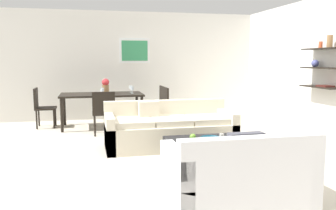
# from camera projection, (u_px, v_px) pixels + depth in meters

# --- Properties ---
(ground_plane) EXTENTS (18.00, 18.00, 0.00)m
(ground_plane) POSITION_uv_depth(u_px,v_px,m) (173.00, 152.00, 5.78)
(ground_plane) COLOR beige
(back_wall_unit) EXTENTS (8.40, 0.09, 2.70)m
(back_wall_unit) POSITION_uv_depth(u_px,v_px,m) (152.00, 65.00, 9.08)
(back_wall_unit) COLOR silver
(back_wall_unit) RESTS_ON ground
(right_wall_shelf_unit) EXTENTS (0.34, 8.20, 2.70)m
(right_wall_shelf_unit) POSITION_uv_depth(u_px,v_px,m) (317.00, 67.00, 6.84)
(right_wall_shelf_unit) COLOR silver
(right_wall_shelf_unit) RESTS_ON ground
(sofa_beige) EXTENTS (2.19, 0.90, 0.78)m
(sofa_beige) POSITION_uv_depth(u_px,v_px,m) (169.00, 130.00, 6.07)
(sofa_beige) COLOR beige
(sofa_beige) RESTS_ON ground
(loveseat_white) EXTENTS (1.46, 0.90, 0.78)m
(loveseat_white) POSITION_uv_depth(u_px,v_px,m) (238.00, 175.00, 3.71)
(loveseat_white) COLOR white
(loveseat_white) RESTS_ON ground
(coffee_table) EXTENTS (1.12, 0.94, 0.38)m
(coffee_table) POSITION_uv_depth(u_px,v_px,m) (209.00, 154.00, 4.91)
(coffee_table) COLOR black
(coffee_table) RESTS_ON ground
(decorative_bowl) EXTENTS (0.29, 0.29, 0.07)m
(decorative_bowl) POSITION_uv_depth(u_px,v_px,m) (210.00, 139.00, 4.82)
(decorative_bowl) COLOR navy
(decorative_bowl) RESTS_ON coffee_table
(candle_jar) EXTENTS (0.06, 0.06, 0.08)m
(candle_jar) POSITION_uv_depth(u_px,v_px,m) (222.00, 137.00, 4.98)
(candle_jar) COLOR silver
(candle_jar) RESTS_ON coffee_table
(apple_on_coffee_table) EXTENTS (0.09, 0.09, 0.09)m
(apple_on_coffee_table) POSITION_uv_depth(u_px,v_px,m) (193.00, 137.00, 4.94)
(apple_on_coffee_table) COLOR #669E2D
(apple_on_coffee_table) RESTS_ON coffee_table
(dining_table) EXTENTS (1.80, 0.96, 0.75)m
(dining_table) POSITION_uv_depth(u_px,v_px,m) (102.00, 97.00, 7.83)
(dining_table) COLOR black
(dining_table) RESTS_ON ground
(dining_chair_right_far) EXTENTS (0.44, 0.44, 0.88)m
(dining_chair_right_far) POSITION_uv_depth(u_px,v_px,m) (157.00, 102.00, 8.35)
(dining_chair_right_far) COLOR black
(dining_chair_right_far) RESTS_ON ground
(dining_chair_right_near) EXTENTS (0.44, 0.44, 0.88)m
(dining_chair_right_near) POSITION_uv_depth(u_px,v_px,m) (161.00, 104.00, 7.93)
(dining_chair_right_near) COLOR black
(dining_chair_right_near) RESTS_ON ground
(dining_chair_left_far) EXTENTS (0.44, 0.44, 0.88)m
(dining_chair_left_far) POSITION_uv_depth(u_px,v_px,m) (42.00, 105.00, 7.78)
(dining_chair_left_far) COLOR black
(dining_chair_left_far) RESTS_ON ground
(dining_chair_foot) EXTENTS (0.44, 0.44, 0.88)m
(dining_chair_foot) POSITION_uv_depth(u_px,v_px,m) (104.00, 110.00, 6.99)
(dining_chair_foot) COLOR black
(dining_chair_foot) RESTS_ON ground
(wine_glass_right_near) EXTENTS (0.06, 0.06, 0.16)m
(wine_glass_right_near) POSITION_uv_depth(u_px,v_px,m) (132.00, 89.00, 7.84)
(wine_glass_right_near) COLOR silver
(wine_glass_right_near) RESTS_ON dining_table
(wine_glass_right_far) EXTENTS (0.07, 0.07, 0.16)m
(wine_glass_right_far) POSITION_uv_depth(u_px,v_px,m) (131.00, 87.00, 8.07)
(wine_glass_right_far) COLOR silver
(wine_glass_right_far) RESTS_ON dining_table
(wine_glass_foot) EXTENTS (0.08, 0.08, 0.16)m
(wine_glass_foot) POSITION_uv_depth(u_px,v_px,m) (102.00, 90.00, 7.40)
(wine_glass_foot) COLOR silver
(wine_glass_foot) RESTS_ON dining_table
(centerpiece_vase) EXTENTS (0.16, 0.16, 0.34)m
(centerpiece_vase) POSITION_uv_depth(u_px,v_px,m) (106.00, 86.00, 7.79)
(centerpiece_vase) COLOR olive
(centerpiece_vase) RESTS_ON dining_table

